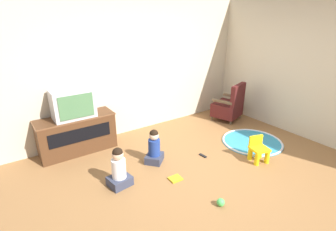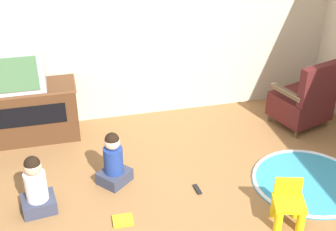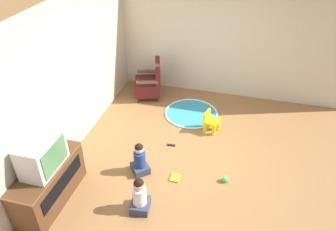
{
  "view_description": "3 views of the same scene",
  "coord_description": "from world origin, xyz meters",
  "px_view_note": "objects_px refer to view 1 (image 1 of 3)",
  "views": [
    {
      "loc": [
        -2.58,
        -2.46,
        2.32
      ],
      "look_at": [
        -0.37,
        0.72,
        0.8
      ],
      "focal_mm": 28.0,
      "sensor_mm": 36.0,
      "label": 1
    },
    {
      "loc": [
        -0.96,
        -3.06,
        2.98
      ],
      "look_at": [
        -0.05,
        0.74,
        0.74
      ],
      "focal_mm": 50.0,
      "sensor_mm": 36.0,
      "label": 2
    },
    {
      "loc": [
        -4.36,
        -0.71,
        3.89
      ],
      "look_at": [
        -0.12,
        0.44,
        0.89
      ],
      "focal_mm": 35.0,
      "sensor_mm": 36.0,
      "label": 3
    }
  ],
  "objects_px": {
    "black_armchair": "(229,106)",
    "book": "(175,179)",
    "child_watching_center": "(154,148)",
    "remote_control": "(203,156)",
    "tv_cabinet": "(77,134)",
    "toy_ball": "(221,202)",
    "television": "(73,103)",
    "child_watching_left": "(119,169)",
    "yellow_kid_chair": "(258,151)"
  },
  "relations": [
    {
      "from": "black_armchair",
      "to": "book",
      "type": "height_order",
      "value": "black_armchair"
    },
    {
      "from": "child_watching_center",
      "to": "remote_control",
      "type": "height_order",
      "value": "child_watching_center"
    },
    {
      "from": "tv_cabinet",
      "to": "book",
      "type": "relative_size",
      "value": 6.91
    },
    {
      "from": "tv_cabinet",
      "to": "toy_ball",
      "type": "height_order",
      "value": "tv_cabinet"
    },
    {
      "from": "child_watching_center",
      "to": "toy_ball",
      "type": "bearing_deg",
      "value": -125.67
    },
    {
      "from": "toy_ball",
      "to": "remote_control",
      "type": "relative_size",
      "value": 0.68
    },
    {
      "from": "television",
      "to": "remote_control",
      "type": "bearing_deg",
      "value": -39.17
    },
    {
      "from": "toy_ball",
      "to": "remote_control",
      "type": "distance_m",
      "value": 1.26
    },
    {
      "from": "remote_control",
      "to": "book",
      "type": "bearing_deg",
      "value": 104.47
    },
    {
      "from": "television",
      "to": "child_watching_center",
      "type": "bearing_deg",
      "value": -48.93
    },
    {
      "from": "tv_cabinet",
      "to": "book",
      "type": "bearing_deg",
      "value": -61.57
    },
    {
      "from": "tv_cabinet",
      "to": "toy_ball",
      "type": "relative_size",
      "value": 12.59
    },
    {
      "from": "child_watching_left",
      "to": "book",
      "type": "bearing_deg",
      "value": -32.66
    },
    {
      "from": "black_armchair",
      "to": "child_watching_center",
      "type": "xyz_separation_m",
      "value": [
        -2.39,
        -0.59,
        -0.09
      ]
    },
    {
      "from": "television",
      "to": "yellow_kid_chair",
      "type": "bearing_deg",
      "value": -40.47
    },
    {
      "from": "television",
      "to": "yellow_kid_chair",
      "type": "distance_m",
      "value": 3.2
    },
    {
      "from": "child_watching_center",
      "to": "yellow_kid_chair",
      "type": "bearing_deg",
      "value": -74.55
    },
    {
      "from": "toy_ball",
      "to": "remote_control",
      "type": "height_order",
      "value": "toy_ball"
    },
    {
      "from": "book",
      "to": "yellow_kid_chair",
      "type": "bearing_deg",
      "value": 168.09
    },
    {
      "from": "tv_cabinet",
      "to": "yellow_kid_chair",
      "type": "distance_m",
      "value": 3.13
    },
    {
      "from": "tv_cabinet",
      "to": "book",
      "type": "height_order",
      "value": "tv_cabinet"
    },
    {
      "from": "tv_cabinet",
      "to": "child_watching_left",
      "type": "bearing_deg",
      "value": -82.57
    },
    {
      "from": "tv_cabinet",
      "to": "child_watching_center",
      "type": "bearing_deg",
      "value": -49.5
    },
    {
      "from": "black_armchair",
      "to": "child_watching_center",
      "type": "relative_size",
      "value": 1.5
    },
    {
      "from": "television",
      "to": "child_watching_left",
      "type": "relative_size",
      "value": 1.13
    },
    {
      "from": "tv_cabinet",
      "to": "black_armchair",
      "type": "relative_size",
      "value": 1.5
    },
    {
      "from": "child_watching_left",
      "to": "toy_ball",
      "type": "distance_m",
      "value": 1.46
    },
    {
      "from": "child_watching_center",
      "to": "book",
      "type": "distance_m",
      "value": 0.65
    },
    {
      "from": "television",
      "to": "yellow_kid_chair",
      "type": "xyz_separation_m",
      "value": [
        2.37,
        -2.02,
        -0.73
      ]
    },
    {
      "from": "child_watching_left",
      "to": "child_watching_center",
      "type": "distance_m",
      "value": 0.79
    },
    {
      "from": "child_watching_center",
      "to": "child_watching_left",
      "type": "bearing_deg",
      "value": 158.18
    },
    {
      "from": "tv_cabinet",
      "to": "toy_ball",
      "type": "distance_m",
      "value": 2.72
    },
    {
      "from": "yellow_kid_chair",
      "to": "child_watching_left",
      "type": "relative_size",
      "value": 0.7
    },
    {
      "from": "black_armchair",
      "to": "toy_ball",
      "type": "bearing_deg",
      "value": 23.71
    },
    {
      "from": "toy_ball",
      "to": "book",
      "type": "relative_size",
      "value": 0.55
    },
    {
      "from": "toy_ball",
      "to": "child_watching_center",
      "type": "bearing_deg",
      "value": 95.27
    },
    {
      "from": "black_armchair",
      "to": "book",
      "type": "distance_m",
      "value": 2.7
    },
    {
      "from": "remote_control",
      "to": "tv_cabinet",
      "type": "bearing_deg",
      "value": 45.7
    },
    {
      "from": "tv_cabinet",
      "to": "black_armchair",
      "type": "bearing_deg",
      "value": -8.46
    },
    {
      "from": "yellow_kid_chair",
      "to": "child_watching_center",
      "type": "height_order",
      "value": "child_watching_center"
    },
    {
      "from": "toy_ball",
      "to": "black_armchair",
      "type": "bearing_deg",
      "value": 41.46
    },
    {
      "from": "television",
      "to": "child_watching_center",
      "type": "relative_size",
      "value": 1.16
    },
    {
      "from": "television",
      "to": "toy_ball",
      "type": "distance_m",
      "value": 2.82
    },
    {
      "from": "television",
      "to": "remote_control",
      "type": "xyz_separation_m",
      "value": [
        1.71,
        -1.39,
        -0.9
      ]
    },
    {
      "from": "remote_control",
      "to": "child_watching_center",
      "type": "bearing_deg",
      "value": 62.43
    },
    {
      "from": "television",
      "to": "book",
      "type": "bearing_deg",
      "value": -61.26
    },
    {
      "from": "television",
      "to": "book",
      "type": "height_order",
      "value": "television"
    },
    {
      "from": "tv_cabinet",
      "to": "yellow_kid_chair",
      "type": "bearing_deg",
      "value": -40.78
    },
    {
      "from": "book",
      "to": "remote_control",
      "type": "bearing_deg",
      "value": -159.12
    },
    {
      "from": "television",
      "to": "yellow_kid_chair",
      "type": "relative_size",
      "value": 1.61
    }
  ]
}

